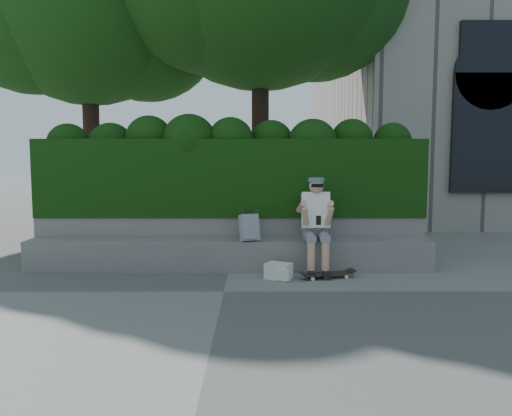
{
  "coord_description": "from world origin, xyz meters",
  "views": [
    {
      "loc": [
        0.39,
        -6.08,
        1.66
      ],
      "look_at": [
        0.4,
        1.0,
        0.95
      ],
      "focal_mm": 35.0,
      "sensor_mm": 36.0,
      "label": 1
    }
  ],
  "objects_px": {
    "skateboard": "(327,274)",
    "backpack_ground": "(279,271)",
    "person": "(316,221)",
    "backpack_plaid": "(249,228)"
  },
  "relations": [
    {
      "from": "person",
      "to": "skateboard",
      "type": "height_order",
      "value": "person"
    },
    {
      "from": "skateboard",
      "to": "backpack_ground",
      "type": "relative_size",
      "value": 2.16
    },
    {
      "from": "person",
      "to": "skateboard",
      "type": "relative_size",
      "value": 1.88
    },
    {
      "from": "person",
      "to": "skateboard",
      "type": "bearing_deg",
      "value": -72.15
    },
    {
      "from": "skateboard",
      "to": "backpack_plaid",
      "type": "relative_size",
      "value": 1.88
    },
    {
      "from": "backpack_plaid",
      "to": "skateboard",
      "type": "bearing_deg",
      "value": -45.68
    },
    {
      "from": "skateboard",
      "to": "backpack_plaid",
      "type": "distance_m",
      "value": 1.32
    },
    {
      "from": "person",
      "to": "backpack_ground",
      "type": "relative_size",
      "value": 4.07
    },
    {
      "from": "skateboard",
      "to": "backpack_plaid",
      "type": "xyz_separation_m",
      "value": [
        -1.09,
        0.46,
        0.58
      ]
    },
    {
      "from": "backpack_plaid",
      "to": "backpack_ground",
      "type": "height_order",
      "value": "backpack_plaid"
    }
  ]
}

